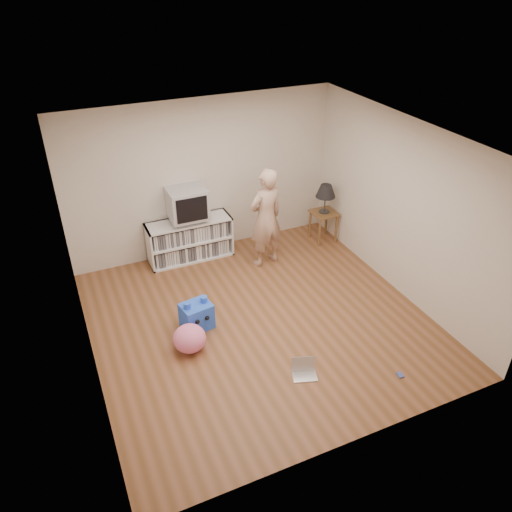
{
  "coord_description": "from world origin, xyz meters",
  "views": [
    {
      "loc": [
        -2.3,
        -5.01,
        4.47
      ],
      "look_at": [
        0.12,
        0.4,
        0.82
      ],
      "focal_mm": 35.0,
      "sensor_mm": 36.0,
      "label": 1
    }
  ],
  "objects_px": {
    "table_lamp": "(326,192)",
    "plush_blue": "(197,316)",
    "media_unit": "(190,239)",
    "plush_pink": "(190,338)",
    "person": "(266,218)",
    "dvd_deck": "(188,219)",
    "side_table": "(324,219)",
    "laptop": "(304,370)",
    "crt_tv": "(187,203)"
  },
  "relations": [
    {
      "from": "dvd_deck",
      "to": "table_lamp",
      "type": "xyz_separation_m",
      "value": [
        2.35,
        -0.37,
        0.21
      ]
    },
    {
      "from": "dvd_deck",
      "to": "side_table",
      "type": "height_order",
      "value": "dvd_deck"
    },
    {
      "from": "crt_tv",
      "to": "person",
      "type": "bearing_deg",
      "value": -30.98
    },
    {
      "from": "plush_blue",
      "to": "plush_pink",
      "type": "relative_size",
      "value": 1.09
    },
    {
      "from": "media_unit",
      "to": "plush_pink",
      "type": "relative_size",
      "value": 3.27
    },
    {
      "from": "media_unit",
      "to": "side_table",
      "type": "height_order",
      "value": "media_unit"
    },
    {
      "from": "table_lamp",
      "to": "plush_blue",
      "type": "distance_m",
      "value": 3.26
    },
    {
      "from": "table_lamp",
      "to": "person",
      "type": "relative_size",
      "value": 0.31
    },
    {
      "from": "crt_tv",
      "to": "plush_pink",
      "type": "height_order",
      "value": "crt_tv"
    },
    {
      "from": "laptop",
      "to": "side_table",
      "type": "bearing_deg",
      "value": 73.83
    },
    {
      "from": "media_unit",
      "to": "plush_pink",
      "type": "distance_m",
      "value": 2.32
    },
    {
      "from": "media_unit",
      "to": "side_table",
      "type": "relative_size",
      "value": 2.55
    },
    {
      "from": "laptop",
      "to": "plush_pink",
      "type": "bearing_deg",
      "value": 157.1
    },
    {
      "from": "media_unit",
      "to": "person",
      "type": "distance_m",
      "value": 1.36
    },
    {
      "from": "person",
      "to": "plush_pink",
      "type": "height_order",
      "value": "person"
    },
    {
      "from": "media_unit",
      "to": "dvd_deck",
      "type": "bearing_deg",
      "value": -90.0
    },
    {
      "from": "person",
      "to": "dvd_deck",
      "type": "bearing_deg",
      "value": -42.62
    },
    {
      "from": "person",
      "to": "laptop",
      "type": "relative_size",
      "value": 4.69
    },
    {
      "from": "media_unit",
      "to": "plush_pink",
      "type": "xyz_separation_m",
      "value": [
        -0.71,
        -2.2,
        -0.17
      ]
    },
    {
      "from": "dvd_deck",
      "to": "plush_blue",
      "type": "distance_m",
      "value": 1.93
    },
    {
      "from": "side_table",
      "to": "laptop",
      "type": "relative_size",
      "value": 1.55
    },
    {
      "from": "media_unit",
      "to": "person",
      "type": "xyz_separation_m",
      "value": [
        1.08,
        -0.67,
        0.48
      ]
    },
    {
      "from": "laptop",
      "to": "plush_pink",
      "type": "relative_size",
      "value": 0.83
    },
    {
      "from": "table_lamp",
      "to": "plush_blue",
      "type": "bearing_deg",
      "value": -153.35
    },
    {
      "from": "dvd_deck",
      "to": "person",
      "type": "height_order",
      "value": "person"
    },
    {
      "from": "plush_blue",
      "to": "plush_pink",
      "type": "xyz_separation_m",
      "value": [
        -0.23,
        -0.39,
        -0.02
      ]
    },
    {
      "from": "side_table",
      "to": "laptop",
      "type": "height_order",
      "value": "side_table"
    },
    {
      "from": "table_lamp",
      "to": "plush_pink",
      "type": "height_order",
      "value": "table_lamp"
    },
    {
      "from": "person",
      "to": "plush_pink",
      "type": "relative_size",
      "value": 3.89
    },
    {
      "from": "side_table",
      "to": "plush_pink",
      "type": "relative_size",
      "value": 1.28
    },
    {
      "from": "dvd_deck",
      "to": "crt_tv",
      "type": "distance_m",
      "value": 0.29
    },
    {
      "from": "table_lamp",
      "to": "plush_blue",
      "type": "xyz_separation_m",
      "value": [
        -2.83,
        -1.42,
        -0.74
      ]
    },
    {
      "from": "plush_blue",
      "to": "person",
      "type": "bearing_deg",
      "value": 26.22
    },
    {
      "from": "crt_tv",
      "to": "laptop",
      "type": "xyz_separation_m",
      "value": [
        0.43,
        -3.18,
        -0.96
      ]
    },
    {
      "from": "crt_tv",
      "to": "table_lamp",
      "type": "height_order",
      "value": "crt_tv"
    },
    {
      "from": "crt_tv",
      "to": "side_table",
      "type": "bearing_deg",
      "value": -8.86
    },
    {
      "from": "laptop",
      "to": "plush_blue",
      "type": "xyz_separation_m",
      "value": [
        -0.92,
        1.39,
        0.14
      ]
    },
    {
      "from": "side_table",
      "to": "laptop",
      "type": "bearing_deg",
      "value": -124.3
    },
    {
      "from": "plush_blue",
      "to": "laptop",
      "type": "bearing_deg",
      "value": -66.33
    },
    {
      "from": "media_unit",
      "to": "side_table",
      "type": "xyz_separation_m",
      "value": [
        2.35,
        -0.39,
        0.07
      ]
    },
    {
      "from": "plush_blue",
      "to": "dvd_deck",
      "type": "bearing_deg",
      "value": 65.18
    },
    {
      "from": "laptop",
      "to": "plush_pink",
      "type": "xyz_separation_m",
      "value": [
        -1.14,
        1.0,
        0.13
      ]
    },
    {
      "from": "dvd_deck",
      "to": "side_table",
      "type": "bearing_deg",
      "value": -8.94
    },
    {
      "from": "media_unit",
      "to": "dvd_deck",
      "type": "distance_m",
      "value": 0.39
    },
    {
      "from": "table_lamp",
      "to": "plush_blue",
      "type": "relative_size",
      "value": 1.11
    },
    {
      "from": "media_unit",
      "to": "table_lamp",
      "type": "bearing_deg",
      "value": -9.32
    },
    {
      "from": "plush_pink",
      "to": "dvd_deck",
      "type": "bearing_deg",
      "value": 71.98
    },
    {
      "from": "dvd_deck",
      "to": "person",
      "type": "relative_size",
      "value": 0.27
    },
    {
      "from": "media_unit",
      "to": "plush_blue",
      "type": "relative_size",
      "value": 3.0
    },
    {
      "from": "dvd_deck",
      "to": "plush_pink",
      "type": "relative_size",
      "value": 1.05
    }
  ]
}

